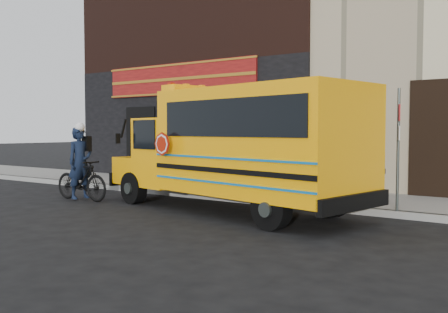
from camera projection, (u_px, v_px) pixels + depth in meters
ground at (194, 219)px, 10.39m from camera, size 120.00×120.00×0.00m
curb at (259, 201)px, 12.50m from camera, size 40.00×0.20×0.15m
sidewalk at (287, 195)px, 13.73m from camera, size 40.00×3.00×0.15m
building at (367, 16)px, 18.63m from camera, size 20.00×10.70×12.00m
school_bus at (240, 146)px, 11.10m from camera, size 7.19×3.47×2.92m
sign_pole at (398, 146)px, 10.44m from camera, size 0.12×0.23×2.73m
bicycle at (81, 180)px, 13.13m from camera, size 1.86×0.59×1.11m
cyclist at (80, 165)px, 13.14m from camera, size 0.54×0.75×1.90m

